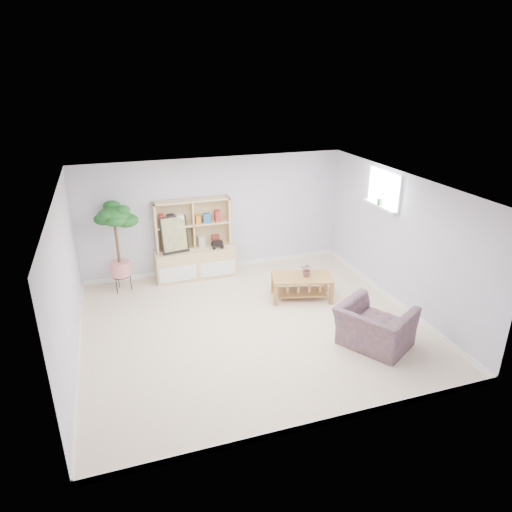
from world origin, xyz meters
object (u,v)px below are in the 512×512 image
object	(u,v)px
storage_unit	(194,240)
floor_tree	(118,248)
armchair	(375,324)
coffee_table	(302,287)

from	to	relation	value
storage_unit	floor_tree	size ratio (longest dim) A/B	0.92
armchair	storage_unit	bearing A→B (deg)	0.93
floor_tree	coffee_table	bearing A→B (deg)	-23.51
storage_unit	floor_tree	xyz separation A→B (m)	(-1.49, -0.19, 0.07)
storage_unit	floor_tree	world-z (taller)	floor_tree
floor_tree	armchair	size ratio (longest dim) A/B	1.69
coffee_table	floor_tree	xyz separation A→B (m)	(-3.19, 1.39, 0.66)
coffee_table	floor_tree	distance (m)	3.54
storage_unit	armchair	xyz separation A→B (m)	(2.12, -3.41, -0.43)
storage_unit	coffee_table	bearing A→B (deg)	-42.95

